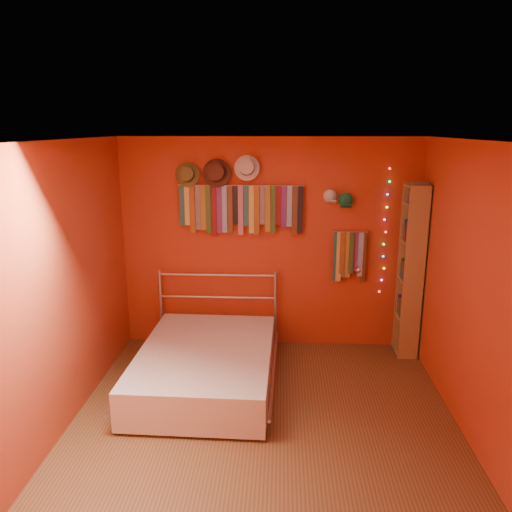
% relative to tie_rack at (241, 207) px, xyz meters
% --- Properties ---
extents(ground, '(3.50, 3.50, 0.00)m').
position_rel_tie_rack_xyz_m(ground, '(0.33, -1.68, -1.70)').
color(ground, brown).
rests_on(ground, ground).
extents(back_wall, '(3.50, 0.02, 2.50)m').
position_rel_tie_rack_xyz_m(back_wall, '(0.33, 0.07, -0.45)').
color(back_wall, '#A2251A').
rests_on(back_wall, ground).
extents(right_wall, '(0.02, 3.50, 2.50)m').
position_rel_tie_rack_xyz_m(right_wall, '(2.08, -1.68, -0.45)').
color(right_wall, '#A2251A').
rests_on(right_wall, ground).
extents(left_wall, '(0.02, 3.50, 2.50)m').
position_rel_tie_rack_xyz_m(left_wall, '(-1.42, -1.68, -0.45)').
color(left_wall, '#A2251A').
rests_on(left_wall, ground).
extents(ceiling, '(3.50, 3.50, 0.02)m').
position_rel_tie_rack_xyz_m(ceiling, '(0.33, -1.68, 0.80)').
color(ceiling, white).
rests_on(ceiling, back_wall).
extents(tie_rack, '(1.45, 0.03, 0.59)m').
position_rel_tie_rack_xyz_m(tie_rack, '(0.00, 0.00, 0.00)').
color(tie_rack, silver).
rests_on(tie_rack, back_wall).
extents(small_tie_rack, '(0.40, 0.03, 0.60)m').
position_rel_tie_rack_xyz_m(small_tie_rack, '(1.27, 0.00, -0.54)').
color(small_tie_rack, silver).
rests_on(small_tie_rack, back_wall).
extents(fedora_olive, '(0.28, 0.15, 0.28)m').
position_rel_tie_rack_xyz_m(fedora_olive, '(-0.60, -0.03, 0.38)').
color(fedora_olive, brown).
rests_on(fedora_olive, back_wall).
extents(fedora_brown, '(0.33, 0.18, 0.32)m').
position_rel_tie_rack_xyz_m(fedora_brown, '(-0.27, -0.04, 0.40)').
color(fedora_brown, '#462419').
rests_on(fedora_brown, back_wall).
extents(fedora_white, '(0.29, 0.16, 0.29)m').
position_rel_tie_rack_xyz_m(fedora_white, '(0.07, -0.03, 0.46)').
color(fedora_white, silver).
rests_on(fedora_white, back_wall).
extents(cap_white, '(0.17, 0.21, 0.17)m').
position_rel_tie_rack_xyz_m(cap_white, '(1.02, 0.01, 0.14)').
color(cap_white, silver).
rests_on(cap_white, back_wall).
extents(cap_green, '(0.17, 0.22, 0.17)m').
position_rel_tie_rack_xyz_m(cap_green, '(1.20, 0.01, 0.09)').
color(cap_green, '#197244').
rests_on(cap_green, back_wall).
extents(fairy_lights, '(0.06, 0.02, 1.48)m').
position_rel_tie_rack_xyz_m(fairy_lights, '(1.67, 0.03, -0.28)').
color(fairy_lights, '#FF3333').
rests_on(fairy_lights, back_wall).
extents(reading_lamp, '(0.06, 0.26, 0.08)m').
position_rel_tie_rack_xyz_m(reading_lamp, '(1.36, -0.14, -0.68)').
color(reading_lamp, silver).
rests_on(reading_lamp, back_wall).
extents(bookshelf, '(0.25, 0.34, 2.00)m').
position_rel_tie_rack_xyz_m(bookshelf, '(1.99, -0.15, -0.68)').
color(bookshelf, olive).
rests_on(bookshelf, ground).
extents(bed, '(1.47, 1.97, 0.94)m').
position_rel_tie_rack_xyz_m(bed, '(-0.28, -1.02, -1.48)').
color(bed, silver).
rests_on(bed, ground).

